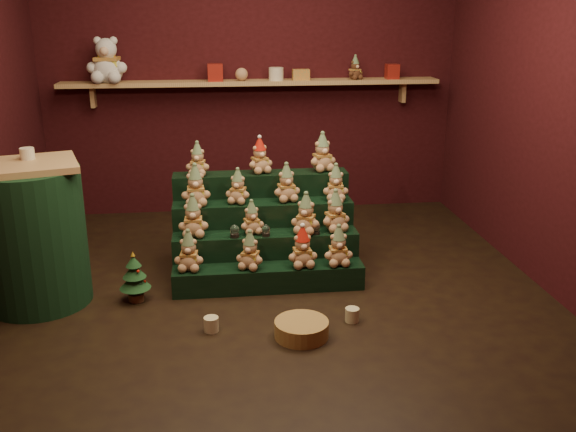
{
  "coord_description": "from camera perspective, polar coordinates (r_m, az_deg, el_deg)",
  "views": [
    {
      "loc": [
        -0.39,
        -4.32,
        1.99
      ],
      "look_at": [
        0.15,
        0.25,
        0.48
      ],
      "focal_mm": 40.0,
      "sensor_mm": 36.0,
      "label": 1
    }
  ],
  "objects": [
    {
      "name": "teddy_0",
      "position": [
        4.65,
        -8.82,
        -3.06
      ],
      "size": [
        0.23,
        0.21,
        0.29
      ],
      "primitive_type": null,
      "rotation": [
        0.0,
        0.0,
        -0.1
      ],
      "color": "tan",
      "rests_on": "riser_tier_front"
    },
    {
      "name": "snow_globe_c",
      "position": [
        4.82,
        2.47,
        -1.08
      ],
      "size": [
        0.07,
        0.07,
        0.09
      ],
      "color": "black",
      "rests_on": "riser_tier_midfront"
    },
    {
      "name": "teddy_2",
      "position": [
        4.66,
        1.28,
        -2.75
      ],
      "size": [
        0.23,
        0.21,
        0.3
      ],
      "primitive_type": null,
      "rotation": [
        0.0,
        0.0,
        0.1
      ],
      "color": "tan",
      "rests_on": "riser_tier_front"
    },
    {
      "name": "mini_christmas_tree",
      "position": [
        4.65,
        -13.48,
        -5.3
      ],
      "size": [
        0.22,
        0.22,
        0.37
      ],
      "rotation": [
        0.0,
        0.0,
        0.3
      ],
      "color": "#4C2E1B",
      "rests_on": "ground"
    },
    {
      "name": "teddy_12",
      "position": [
        5.1,
        -8.04,
        5.04
      ],
      "size": [
        0.21,
        0.2,
        0.26
      ],
      "primitive_type": null,
      "rotation": [
        0.0,
        0.0,
        -0.16
      ],
      "color": "tan",
      "rests_on": "riser_tier_back"
    },
    {
      "name": "brown_bear",
      "position": [
        6.34,
        5.98,
        12.98
      ],
      "size": [
        0.2,
        0.2,
        0.22
      ],
      "primitive_type": null,
      "rotation": [
        0.0,
        0.0,
        0.45
      ],
      "color": "#512A1B",
      "rests_on": "back_shelf"
    },
    {
      "name": "riser_tier_back",
      "position": [
        5.26,
        -2.4,
        0.06
      ],
      "size": [
        1.4,
        0.22,
        0.72
      ],
      "primitive_type": "cube",
      "color": "black",
      "rests_on": "ground"
    },
    {
      "name": "teddy_13",
      "position": [
        5.13,
        -2.53,
        5.38
      ],
      "size": [
        0.25,
        0.24,
        0.28
      ],
      "primitive_type": null,
      "rotation": [
        0.0,
        0.0,
        0.35
      ],
      "color": "tan",
      "rests_on": "riser_tier_back"
    },
    {
      "name": "snow_globe_b",
      "position": [
        4.77,
        -1.98,
        -1.3
      ],
      "size": [
        0.06,
        0.06,
        0.09
      ],
      "color": "black",
      "rests_on": "riser_tier_midfront"
    },
    {
      "name": "snow_globe_a",
      "position": [
        4.76,
        -4.77,
        -1.34
      ],
      "size": [
        0.07,
        0.07,
        0.1
      ],
      "color": "black",
      "rests_on": "riser_tier_midfront"
    },
    {
      "name": "teddy_1",
      "position": [
        4.63,
        -3.39,
        -3.05
      ],
      "size": [
        0.25,
        0.24,
        0.28
      ],
      "primitive_type": null,
      "rotation": [
        0.0,
        0.0,
        -0.4
      ],
      "color": "tan",
      "rests_on": "riser_tier_front"
    },
    {
      "name": "white_bear",
      "position": [
        6.25,
        -15.84,
        13.7
      ],
      "size": [
        0.39,
        0.36,
        0.52
      ],
      "primitive_type": null,
      "rotation": [
        0.0,
        0.0,
        -0.07
      ],
      "color": "silver",
      "rests_on": "back_shelf"
    },
    {
      "name": "teddy_7",
      "position": [
        4.88,
        4.22,
        0.46
      ],
      "size": [
        0.27,
        0.25,
        0.31
      ],
      "primitive_type": null,
      "rotation": [
        0.0,
        0.0,
        0.29
      ],
      "color": "tan",
      "rests_on": "riser_tier_midfront"
    },
    {
      "name": "side_table",
      "position": [
        4.73,
        -21.69,
        -1.59
      ],
      "size": [
        0.79,
        0.71,
        1.01
      ],
      "rotation": [
        0.0,
        0.0,
        0.29
      ],
      "color": "tan",
      "rests_on": "ground"
    },
    {
      "name": "table_ornament",
      "position": [
        4.68,
        -22.18,
        5.16
      ],
      "size": [
        0.1,
        0.1,
        0.08
      ],
      "primitive_type": "cylinder",
      "color": "beige",
      "rests_on": "side_table"
    },
    {
      "name": "gift_tin_cream",
      "position": [
        6.24,
        -1.06,
        12.52
      ],
      "size": [
        0.14,
        0.14,
        0.12
      ],
      "primitive_type": "cylinder",
      "color": "beige",
      "rests_on": "back_shelf"
    },
    {
      "name": "teddy_3",
      "position": [
        4.7,
        4.5,
        -2.63
      ],
      "size": [
        0.21,
        0.19,
        0.3
      ],
      "primitive_type": null,
      "rotation": [
        0.0,
        0.0,
        0.01
      ],
      "color": "tan",
      "rests_on": "riser_tier_front"
    },
    {
      "name": "back_shelf",
      "position": [
        6.25,
        -3.2,
        11.71
      ],
      "size": [
        3.6,
        0.26,
        0.24
      ],
      "color": "tan",
      "rests_on": "ground"
    },
    {
      "name": "teddy_10",
      "position": [
        4.99,
        -0.14,
        2.99
      ],
      "size": [
        0.24,
        0.23,
        0.29
      ],
      "primitive_type": null,
      "rotation": [
        0.0,
        0.0,
        0.2
      ],
      "color": "tan",
      "rests_on": "riser_tier_midback"
    },
    {
      "name": "mug_left",
      "position": [
        4.21,
        -6.84,
        -9.53
      ],
      "size": [
        0.1,
        0.1,
        0.1
      ],
      "primitive_type": "cylinder",
      "color": "beige",
      "rests_on": "ground"
    },
    {
      "name": "teddy_5",
      "position": [
        4.81,
        -3.25,
        -0.12
      ],
      "size": [
        0.22,
        0.2,
        0.25
      ],
      "primitive_type": null,
      "rotation": [
        0.0,
        0.0,
        0.27
      ],
      "color": "tan",
      "rests_on": "riser_tier_midfront"
    },
    {
      "name": "back_wall",
      "position": [
        6.41,
        -3.32,
        12.83
      ],
      "size": [
        4.0,
        0.1,
        2.8
      ],
      "primitive_type": "cube",
      "color": "black",
      "rests_on": "ground"
    },
    {
      "name": "teddy_4",
      "position": [
        4.79,
        -8.43,
        0.01
      ],
      "size": [
        0.23,
        0.21,
        0.31
      ],
      "primitive_type": null,
      "rotation": [
        0.0,
        0.0,
        -0.03
      ],
      "color": "tan",
      "rests_on": "riser_tier_midfront"
    },
    {
      "name": "riser_tier_midback",
      "position": [
        5.08,
        -2.2,
        -1.67
      ],
      "size": [
        1.4,
        0.22,
        0.54
      ],
      "primitive_type": "cube",
      "color": "black",
      "rests_on": "ground"
    },
    {
      "name": "ground",
      "position": [
        4.78,
        -1.47,
        -6.5
      ],
      "size": [
        4.0,
        4.0,
        0.0
      ],
      "primitive_type": "plane",
      "color": "black",
      "rests_on": "ground"
    },
    {
      "name": "riser_tier_front",
      "position": [
        4.74,
        -1.74,
        -5.51
      ],
      "size": [
        1.4,
        0.22,
        0.18
      ],
      "primitive_type": "cube",
      "color": "black",
      "rests_on": "ground"
    },
    {
      "name": "teddy_6",
      "position": [
        4.81,
        1.61,
        0.24
      ],
      "size": [
        0.28,
        0.27,
        0.31
      ],
      "primitive_type": null,
      "rotation": [
        0.0,
        0.0,
        -0.41
      ],
      "color": "tan",
      "rests_on": "riser_tier_midfront"
    },
    {
      "name": "wicker_basket",
      "position": [
        4.11,
        1.21,
        -10.01
      ],
      "size": [
        0.37,
        0.37,
        0.11
      ],
      "primitive_type": "cylinder",
      "rotation": [
        0.0,
        0.0,
        0.06
      ],
      "color": "#A78243",
      "rests_on": "ground"
    },
    {
      "name": "teddy_14",
      "position": [
        5.2,
        3.07,
        5.69
      ],
      "size": [
        0.26,
        0.25,
        0.3
      ],
      "primitive_type": null,
      "rotation": [
        0.0,
        0.0,
        0.26
      ],
      "color": "tan",
      "rests_on": "riser_tier_back"
    },
    {
      "name": "right_wall",
      "position": [
        5.0,
        22.87,
        9.95
      ],
      "size": [
        0.1,
        4.0,
        2.8
      ],
      "primitive_type": "cube",
      "color": "black",
      "rests_on": "ground"
    },
    {
      "name": "teddy_8",
      "position": [
        4.93,
        -8.23,
        2.73
      ],
      "size": [
        0.23,
        0.21,
        0.31
      ],
      "primitive_type": null,
      "rotation": [
        0.0,
        0.0,
        0.05
      ],
      "color": "tan",
      "rests_on": "riser_tier_midback"
    },
    {
      "name": "mug_right",
      "position": [
        4.32,
        5.72,
        -8.73
      ],
      "size": [
        0.09,
        0.09,
        0.09
      ],
      "primitive_type": "cylinder",
      "color": "beige",
      "rests_on": "ground"
    },
    {
      "name": "teddy_11",
      "position": [
        5.03,
        4.26,
        2.99
      ],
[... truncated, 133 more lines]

